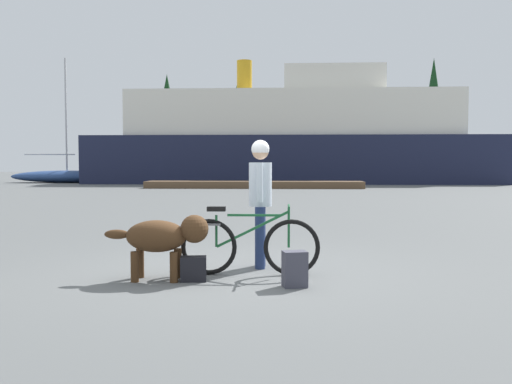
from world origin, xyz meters
TOP-DOWN VIEW (x-y plane):
  - ground_plane at (0.00, 0.00)m, footprint 160.00×160.00m
  - bicycle at (0.25, -0.13)m, footprint 1.83×0.44m
  - person_cyclist at (0.37, 0.41)m, footprint 0.32×0.53m
  - dog at (-0.80, -0.50)m, footprint 1.32×0.47m
  - backpack at (0.83, -0.79)m, footprint 0.32×0.26m
  - handbag_pannier at (-0.42, -0.54)m, footprint 0.34×0.22m
  - dock_pier at (-1.03, 24.95)m, footprint 12.59×2.23m
  - ferry_boat at (1.43, 33.53)m, footprint 29.28×7.31m
  - sailboat_moored at (-15.36, 32.86)m, footprint 8.50×2.38m
  - pine_tree_far_left at (-12.10, 53.03)m, footprint 3.55×3.55m
  - pine_tree_center at (-4.10, 49.48)m, footprint 3.83×3.83m
  - pine_tree_far_right at (16.62, 52.85)m, footprint 2.99×2.99m

SIDE VIEW (x-z plane):
  - ground_plane at x=0.00m, z-range 0.00..0.00m
  - handbag_pannier at x=-0.42m, z-range 0.00..0.31m
  - dock_pier at x=-1.03m, z-range 0.00..0.40m
  - backpack at x=0.83m, z-range 0.00..0.43m
  - bicycle at x=0.25m, z-range -0.06..0.86m
  - sailboat_moored at x=-15.36m, z-range -4.08..5.07m
  - dog at x=-0.80m, z-range 0.14..0.96m
  - person_cyclist at x=0.37m, z-range 0.20..1.99m
  - ferry_boat at x=1.43m, z-range -1.31..7.65m
  - pine_tree_center at x=-4.10m, z-range 1.31..10.80m
  - pine_tree_far_left at x=-12.10m, z-range 1.15..12.32m
  - pine_tree_far_right at x=16.62m, z-range 1.34..13.98m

